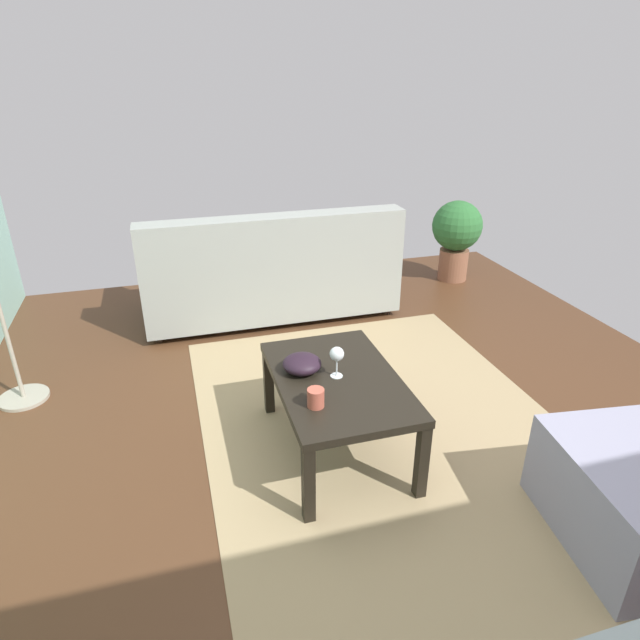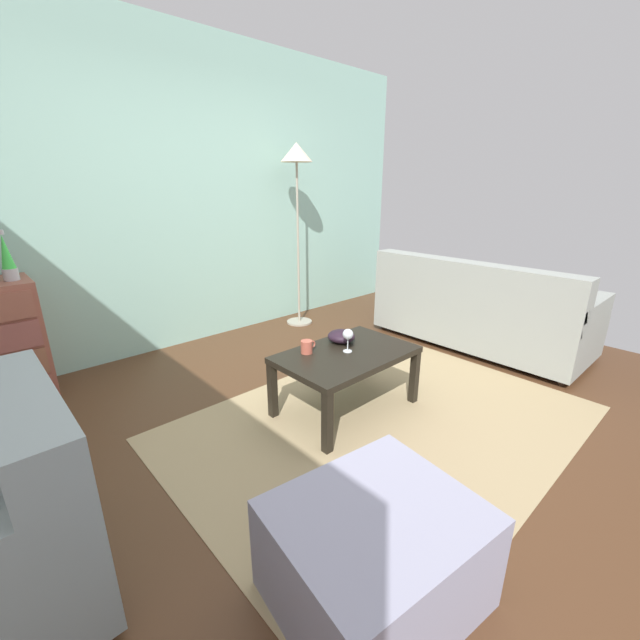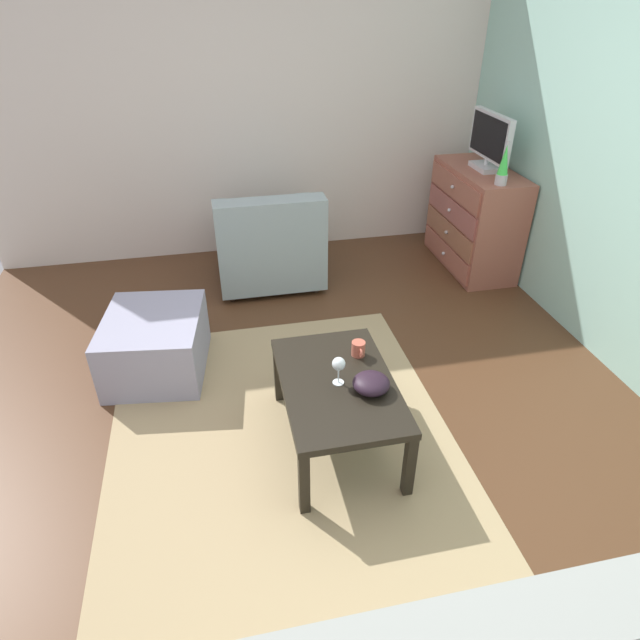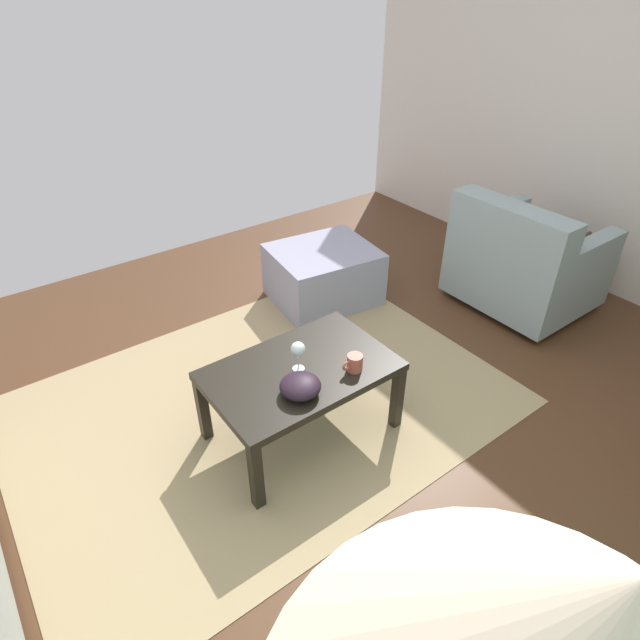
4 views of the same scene
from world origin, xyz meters
The scene contains 9 objects.
ground_plane centered at (0.00, 0.00, -0.03)m, with size 5.64×4.65×0.05m, color #4E301C.
area_rug centered at (0.20, -0.20, 0.00)m, with size 2.60×1.90×0.01m, color tan.
coffee_table centered at (0.14, 0.10, 0.37)m, with size 0.90×0.58×0.42m.
wine_glass centered at (0.15, 0.10, 0.54)m, with size 0.07×0.07×0.16m.
mug centered at (-0.06, 0.26, 0.47)m, with size 0.11×0.08×0.08m.
bowl_decorative centered at (0.24, 0.25, 0.47)m, with size 0.19×0.19×0.09m, color black.
couch_large centered at (1.90, 0.07, 0.33)m, with size 0.85×1.90×0.84m.
ottoman centered at (-0.74, -0.90, 0.20)m, with size 0.70×0.60×0.40m, color #9292AA.
potted_plant centered at (2.17, -1.68, 0.43)m, with size 0.44×0.44×0.72m.
Camera 1 is at (-1.96, 0.80, 1.77)m, focal length 30.23 mm.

